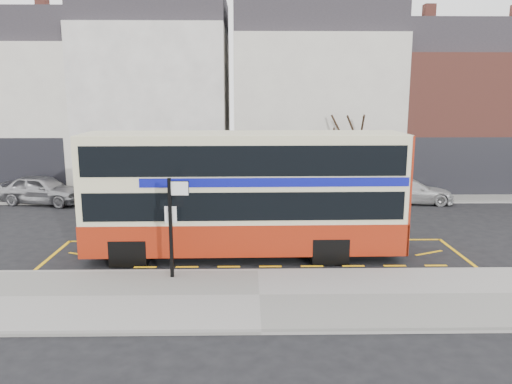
{
  "coord_description": "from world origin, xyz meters",
  "views": [
    {
      "loc": [
        -0.3,
        -14.89,
        5.46
      ],
      "look_at": [
        -0.02,
        2.0,
        2.11
      ],
      "focal_mm": 35.0,
      "sensor_mm": 36.0,
      "label": 1
    }
  ],
  "objects_px": {
    "car_silver": "(42,189)",
    "street_tree_right": "(348,126)",
    "car_white": "(410,191)",
    "car_grey": "(182,193)",
    "bus_stop_post": "(173,218)",
    "double_decker_bus": "(245,193)"
  },
  "relations": [
    {
      "from": "car_silver",
      "to": "street_tree_right",
      "type": "bearing_deg",
      "value": -73.59
    },
    {
      "from": "car_white",
      "to": "car_silver",
      "type": "bearing_deg",
      "value": 95.83
    },
    {
      "from": "car_grey",
      "to": "car_white",
      "type": "relative_size",
      "value": 1.06
    },
    {
      "from": "car_grey",
      "to": "street_tree_right",
      "type": "bearing_deg",
      "value": -93.68
    },
    {
      "from": "car_grey",
      "to": "car_white",
      "type": "height_order",
      "value": "car_grey"
    },
    {
      "from": "bus_stop_post",
      "to": "street_tree_right",
      "type": "height_order",
      "value": "street_tree_right"
    },
    {
      "from": "double_decker_bus",
      "to": "bus_stop_post",
      "type": "bearing_deg",
      "value": -132.23
    },
    {
      "from": "car_silver",
      "to": "car_grey",
      "type": "height_order",
      "value": "car_grey"
    },
    {
      "from": "double_decker_bus",
      "to": "bus_stop_post",
      "type": "relative_size",
      "value": 3.57
    },
    {
      "from": "street_tree_right",
      "to": "bus_stop_post",
      "type": "bearing_deg",
      "value": -122.07
    },
    {
      "from": "double_decker_bus",
      "to": "car_white",
      "type": "height_order",
      "value": "double_decker_bus"
    },
    {
      "from": "car_silver",
      "to": "bus_stop_post",
      "type": "bearing_deg",
      "value": -130.04
    },
    {
      "from": "car_grey",
      "to": "car_silver",
      "type": "bearing_deg",
      "value": 65.12
    },
    {
      "from": "double_decker_bus",
      "to": "street_tree_right",
      "type": "bearing_deg",
      "value": 60.04
    },
    {
      "from": "bus_stop_post",
      "to": "car_silver",
      "type": "relative_size",
      "value": 0.68
    },
    {
      "from": "double_decker_bus",
      "to": "street_tree_right",
      "type": "xyz_separation_m",
      "value": [
        5.24,
        9.33,
        1.63
      ]
    },
    {
      "from": "car_silver",
      "to": "car_white",
      "type": "xyz_separation_m",
      "value": [
        18.5,
        -0.1,
        -0.12
      ]
    },
    {
      "from": "double_decker_bus",
      "to": "car_grey",
      "type": "height_order",
      "value": "double_decker_bus"
    },
    {
      "from": "car_white",
      "to": "double_decker_bus",
      "type": "bearing_deg",
      "value": 140.94
    },
    {
      "from": "double_decker_bus",
      "to": "bus_stop_post",
      "type": "distance_m",
      "value": 3.16
    },
    {
      "from": "double_decker_bus",
      "to": "car_grey",
      "type": "distance_m",
      "value": 8.11
    },
    {
      "from": "bus_stop_post",
      "to": "street_tree_right",
      "type": "xyz_separation_m",
      "value": [
        7.32,
        11.69,
        1.91
      ]
    }
  ]
}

